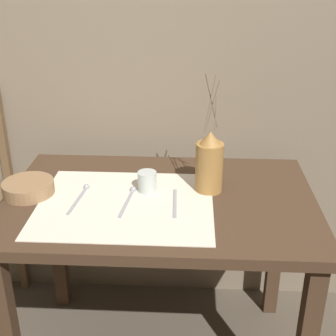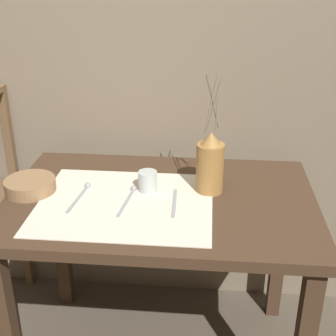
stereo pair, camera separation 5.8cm
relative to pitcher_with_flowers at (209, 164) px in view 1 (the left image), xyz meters
The scene contains 9 objects.
stone_wall_back 0.55m from the pitcher_with_flowers, 113.19° to the left, with size 7.00×0.06×2.40m.
wooden_table 0.29m from the pitcher_with_flowers, 159.54° to the right, with size 1.15×0.75×0.78m.
linen_cloth 0.34m from the pitcher_with_flowers, 157.22° to the right, with size 0.63×0.52×0.00m.
pitcher_with_flowers is the anchor object (origin of this frame).
wooden_bowl 0.68m from the pitcher_with_flowers, behind, with size 0.19×0.19×0.05m.
glass_tumbler_near 0.24m from the pitcher_with_flowers, behind, with size 0.07×0.07×0.08m.
spoon_inner 0.49m from the pitcher_with_flowers, behind, with size 0.04×0.22×0.02m.
spoon_outer 0.32m from the pitcher_with_flowers, 166.91° to the right, with size 0.04×0.22×0.02m.
fork_inner 0.20m from the pitcher_with_flowers, 136.27° to the right, with size 0.02×0.21×0.00m.
Camera 1 is at (0.11, -1.52, 1.61)m, focal length 50.00 mm.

